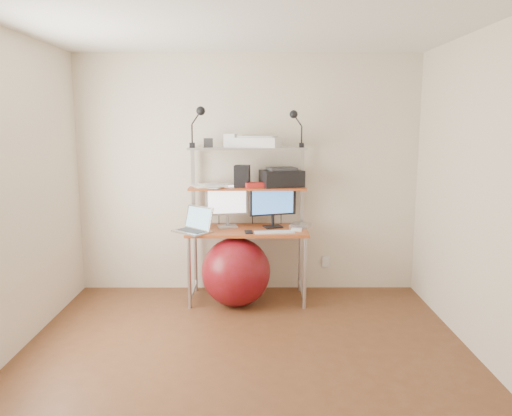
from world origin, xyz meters
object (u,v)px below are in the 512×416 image
at_px(laptop, 195,226).
at_px(monitor_black, 273,203).
at_px(monitor_silver, 227,202).
at_px(printer, 282,178).
at_px(exercise_ball, 236,272).

bearing_deg(laptop, monitor_black, 56.48).
distance_m(monitor_silver, printer, 0.61).
bearing_deg(monitor_silver, exercise_ball, -83.49).
xyz_separation_m(printer, exercise_ball, (-0.46, -0.30, -0.90)).
distance_m(laptop, exercise_ball, 0.60).
height_order(monitor_silver, exercise_ball, monitor_silver).
height_order(monitor_silver, monitor_black, monitor_black).
distance_m(monitor_black, exercise_ball, 0.79).
xyz_separation_m(monitor_black, printer, (0.09, 0.05, 0.26)).
bearing_deg(monitor_silver, laptop, -156.25).
bearing_deg(laptop, monitor_silver, 77.82).
height_order(laptop, exercise_ball, laptop).
distance_m(printer, exercise_ball, 1.06).
xyz_separation_m(laptop, exercise_ball, (0.40, -0.04, -0.45)).
bearing_deg(monitor_black, printer, 12.77).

